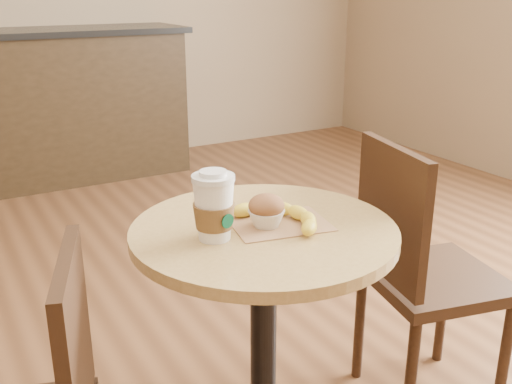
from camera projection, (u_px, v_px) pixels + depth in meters
cafe_table at (264, 307)px, 1.57m from camera, size 0.67×0.67×0.75m
chair_right at (419, 268)px, 1.86m from camera, size 0.46×0.46×0.89m
service_counter at (20, 109)px, 4.05m from camera, size 2.30×0.65×1.04m
kraft_bag at (280, 224)px, 1.51m from camera, size 0.27×0.22×0.00m
coffee_cup at (214, 209)px, 1.40m from camera, size 0.10×0.10×0.17m
muffin at (266, 211)px, 1.48m from camera, size 0.09×0.09×0.08m
banana at (280, 217)px, 1.50m from camera, size 0.25×0.30×0.04m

